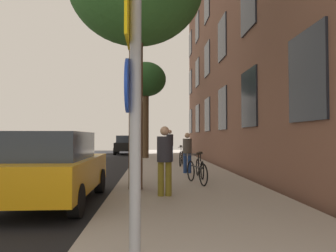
{
  "coord_description": "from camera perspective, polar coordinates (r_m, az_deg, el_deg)",
  "views": [
    {
      "loc": [
        0.01,
        -0.69,
        1.52
      ],
      "look_at": [
        0.59,
        10.41,
        1.9
      ],
      "focal_mm": 34.39,
      "sensor_mm": 36.0,
      "label": 1
    }
  ],
  "objects": [
    {
      "name": "ground_plane",
      "position": [
        15.94,
        -11.79,
        -7.36
      ],
      "size": [
        41.8,
        41.8,
        0.0
      ],
      "primitive_type": "plane",
      "color": "#332D28"
    },
    {
      "name": "road_asphalt",
      "position": [
        16.39,
        -19.12,
        -7.13
      ],
      "size": [
        7.0,
        38.0,
        0.01
      ],
      "primitive_type": "cube",
      "color": "black",
      "rests_on": "ground"
    },
    {
      "name": "sidewalk",
      "position": [
        15.79,
        0.97,
        -7.24
      ],
      "size": [
        4.2,
        38.0,
        0.12
      ],
      "primitive_type": "cube",
      "color": "#9E9389",
      "rests_on": "ground"
    },
    {
      "name": "sign_post",
      "position": [
        3.37,
        -6.18,
        6.96
      ],
      "size": [
        0.15,
        0.6,
        3.52
      ],
      "color": "gray",
      "rests_on": "sidewalk"
    },
    {
      "name": "traffic_light",
      "position": [
        23.26,
        -4.71,
        1.24
      ],
      "size": [
        0.43,
        0.24,
        3.94
      ],
      "color": "black",
      "rests_on": "sidewalk"
    },
    {
      "name": "tree_far",
      "position": [
        21.9,
        -3.95,
        7.94
      ],
      "size": [
        2.71,
        2.71,
        6.43
      ],
      "color": "#4C3823",
      "rests_on": "sidewalk"
    },
    {
      "name": "bicycle_0",
      "position": [
        9.76,
        5.14,
        -8.01
      ],
      "size": [
        0.53,
        1.68,
        0.94
      ],
      "color": "black",
      "rests_on": "sidewalk"
    },
    {
      "name": "bicycle_1",
      "position": [
        11.21,
        5.67,
        -7.31
      ],
      "size": [
        0.42,
        1.68,
        0.89
      ],
      "color": "black",
      "rests_on": "sidewalk"
    },
    {
      "name": "bicycle_2",
      "position": [
        15.74,
        2.36,
        -5.62
      ],
      "size": [
        0.49,
        1.76,
        0.99
      ],
      "color": "black",
      "rests_on": "sidewalk"
    },
    {
      "name": "pedestrian_0",
      "position": [
        7.68,
        -0.59,
        -5.35
      ],
      "size": [
        0.44,
        0.44,
        1.65
      ],
      "color": "olive",
      "rests_on": "sidewalk"
    },
    {
      "name": "pedestrian_1",
      "position": [
        12.52,
        3.44,
        -4.27
      ],
      "size": [
        0.4,
        0.4,
        1.56
      ],
      "color": "navy",
      "rests_on": "sidewalk"
    },
    {
      "name": "pedestrian_2",
      "position": [
        18.73,
        0.32,
        -3.04
      ],
      "size": [
        0.57,
        0.57,
        1.82
      ],
      "color": "navy",
      "rests_on": "sidewalk"
    },
    {
      "name": "car_0",
      "position": [
        7.77,
        -20.01,
        -6.82
      ],
      "size": [
        1.95,
        4.26,
        1.62
      ],
      "color": "orange",
      "rests_on": "road_asphalt"
    },
    {
      "name": "car_1",
      "position": [
        28.3,
        -7.46,
        -3.29
      ],
      "size": [
        1.91,
        3.97,
        1.62
      ],
      "color": "black",
      "rests_on": "road_asphalt"
    }
  ]
}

